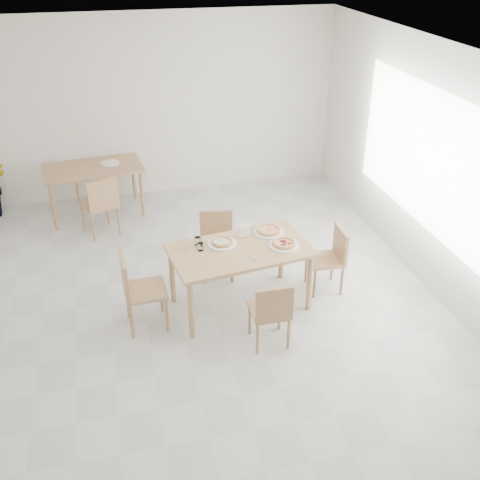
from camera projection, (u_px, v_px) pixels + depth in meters
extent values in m
plane|color=silver|center=(180.00, 317.00, 6.28)|extent=(7.00, 7.00, 0.00)
plane|color=white|center=(164.00, 60.00, 4.92)|extent=(7.00, 7.00, 0.00)
plane|color=silver|center=(143.00, 108.00, 8.57)|extent=(6.00, 0.00, 6.00)
plane|color=silver|center=(443.00, 177.00, 6.21)|extent=(0.00, 7.00, 7.00)
cube|color=white|center=(429.00, 159.00, 6.41)|extent=(1.60, 0.02, 3.20)
cube|color=tan|center=(240.00, 250.00, 6.13)|extent=(1.63, 1.08, 0.04)
cylinder|color=tan|center=(191.00, 310.00, 5.80)|extent=(0.06, 0.06, 0.71)
cylinder|color=tan|center=(309.00, 283.00, 6.25)|extent=(0.06, 0.06, 0.71)
cylinder|color=tan|center=(172.00, 275.00, 6.39)|extent=(0.06, 0.06, 0.71)
cylinder|color=tan|center=(281.00, 252.00, 6.83)|extent=(0.06, 0.06, 0.71)
cube|color=#B07D58|center=(269.00, 311.00, 5.74)|extent=(0.39, 0.39, 0.04)
cube|color=#B07D58|center=(274.00, 304.00, 5.49)|extent=(0.38, 0.04, 0.36)
cylinder|color=#B07D58|center=(279.00, 315.00, 6.01)|extent=(0.03, 0.03, 0.37)
cylinder|color=#B07D58|center=(250.00, 319.00, 5.94)|extent=(0.03, 0.03, 0.37)
cylinder|color=#B07D58|center=(288.00, 334.00, 5.73)|extent=(0.03, 0.03, 0.37)
cylinder|color=#B07D58|center=(257.00, 339.00, 5.67)|extent=(0.03, 0.03, 0.37)
cube|color=#B07D58|center=(217.00, 247.00, 6.85)|extent=(0.46, 0.46, 0.04)
cube|color=#B07D58|center=(216.00, 225.00, 6.90)|extent=(0.40, 0.10, 0.38)
cylinder|color=#B07D58|center=(204.00, 270.00, 6.79)|extent=(0.03, 0.03, 0.39)
cylinder|color=#B07D58|center=(232.00, 268.00, 6.81)|extent=(0.03, 0.03, 0.39)
cylinder|color=#B07D58|center=(203.00, 255.00, 7.09)|extent=(0.03, 0.03, 0.39)
cylinder|color=#B07D58|center=(230.00, 254.00, 7.11)|extent=(0.03, 0.03, 0.39)
cube|color=#B07D58|center=(145.00, 290.00, 5.96)|extent=(0.46, 0.46, 0.04)
cube|color=#B07D58|center=(124.00, 275.00, 5.80)|extent=(0.06, 0.44, 0.42)
cylinder|color=#B07D58|center=(167.00, 315.00, 5.96)|extent=(0.04, 0.04, 0.43)
cylinder|color=#B07D58|center=(161.00, 296.00, 6.27)|extent=(0.04, 0.04, 0.43)
cylinder|color=#B07D58|center=(132.00, 321.00, 5.87)|extent=(0.04, 0.04, 0.43)
cylinder|color=#B07D58|center=(128.00, 301.00, 6.18)|extent=(0.04, 0.04, 0.43)
cube|color=#B07D58|center=(325.00, 260.00, 6.60)|extent=(0.40, 0.40, 0.04)
cube|color=#B07D58|center=(341.00, 243.00, 6.53)|extent=(0.05, 0.39, 0.37)
cylinder|color=#B07D58|center=(306.00, 269.00, 6.82)|extent=(0.03, 0.03, 0.38)
cylinder|color=#B07D58|center=(315.00, 284.00, 6.53)|extent=(0.03, 0.03, 0.38)
cylinder|color=#B07D58|center=(332.00, 266.00, 6.87)|extent=(0.03, 0.03, 0.38)
cylinder|color=#B07D58|center=(342.00, 281.00, 6.59)|extent=(0.03, 0.03, 0.38)
cylinder|color=white|center=(269.00, 232.00, 6.44)|extent=(0.35, 0.35, 0.02)
cylinder|color=white|center=(222.00, 244.00, 6.21)|extent=(0.32, 0.32, 0.02)
cylinder|color=white|center=(284.00, 245.00, 6.18)|extent=(0.34, 0.34, 0.02)
cylinder|color=#EBBB6E|center=(269.00, 231.00, 6.44)|extent=(0.33, 0.33, 0.01)
torus|color=#EBBB6E|center=(269.00, 230.00, 6.43)|extent=(0.33, 0.33, 0.03)
cylinder|color=orange|center=(269.00, 230.00, 6.43)|extent=(0.26, 0.26, 0.01)
ellipsoid|color=#16611E|center=(269.00, 230.00, 6.43)|extent=(0.05, 0.05, 0.01)
cylinder|color=#EBBB6E|center=(222.00, 242.00, 6.20)|extent=(0.24, 0.24, 0.01)
torus|color=#EBBB6E|center=(222.00, 242.00, 6.19)|extent=(0.24, 0.24, 0.03)
cylinder|color=white|center=(222.00, 242.00, 6.19)|extent=(0.18, 0.18, 0.01)
cylinder|color=#EBBB6E|center=(284.00, 244.00, 6.17)|extent=(0.33, 0.33, 0.01)
torus|color=#EBBB6E|center=(284.00, 243.00, 6.16)|extent=(0.33, 0.33, 0.03)
cylinder|color=orange|center=(284.00, 243.00, 6.16)|extent=(0.25, 0.25, 0.01)
cylinder|color=white|center=(200.00, 247.00, 6.08)|extent=(0.07, 0.07, 0.09)
cylinder|color=white|center=(198.00, 241.00, 6.18)|extent=(0.07, 0.07, 0.10)
cube|color=silver|center=(244.00, 236.00, 6.36)|extent=(0.14, 0.08, 0.01)
cube|color=white|center=(244.00, 231.00, 6.32)|extent=(0.12, 0.06, 0.13)
cube|color=silver|center=(186.00, 250.00, 6.10)|extent=(0.04, 0.17, 0.01)
cube|color=silver|center=(253.00, 259.00, 5.93)|extent=(0.10, 0.17, 0.01)
cube|color=#B07D58|center=(93.00, 168.00, 8.22)|extent=(1.49, 0.96, 0.04)
cylinder|color=#B07D58|center=(54.00, 207.00, 7.94)|extent=(0.06, 0.06, 0.71)
cylinder|color=#B07D58|center=(142.00, 194.00, 8.32)|extent=(0.06, 0.06, 0.71)
cylinder|color=#B07D58|center=(51.00, 189.00, 8.48)|extent=(0.06, 0.06, 0.71)
cylinder|color=#B07D58|center=(134.00, 178.00, 8.86)|extent=(0.06, 0.06, 0.71)
cube|color=#B07D58|center=(99.00, 204.00, 7.81)|extent=(0.57, 0.57, 0.04)
cube|color=#B07D58|center=(103.00, 194.00, 7.56)|extent=(0.42, 0.20, 0.41)
cylinder|color=#B07D58|center=(108.00, 211.00, 8.15)|extent=(0.04, 0.04, 0.42)
cylinder|color=#B07D58|center=(84.00, 218.00, 7.96)|extent=(0.04, 0.04, 0.42)
cylinder|color=#B07D58|center=(119.00, 221.00, 7.88)|extent=(0.04, 0.04, 0.42)
cylinder|color=#B07D58|center=(94.00, 228.00, 7.69)|extent=(0.04, 0.04, 0.42)
cube|color=#B07D58|center=(87.00, 171.00, 8.86)|extent=(0.47, 0.47, 0.04)
cube|color=#B07D58|center=(84.00, 154.00, 8.91)|extent=(0.44, 0.08, 0.41)
cylinder|color=#B07D58|center=(78.00, 191.00, 8.77)|extent=(0.04, 0.04, 0.42)
cylinder|color=#B07D58|center=(102.00, 188.00, 8.87)|extent=(0.04, 0.04, 0.42)
cylinder|color=#B07D58|center=(76.00, 182.00, 9.08)|extent=(0.04, 0.04, 0.42)
cylinder|color=#B07D58|center=(99.00, 179.00, 9.18)|extent=(0.04, 0.04, 0.42)
cylinder|color=white|center=(110.00, 163.00, 8.32)|extent=(0.27, 0.27, 0.02)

